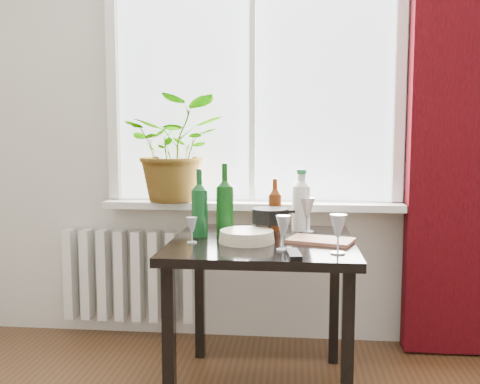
# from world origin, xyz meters

# --- Properties ---
(window) EXTENTS (1.72, 0.08, 1.62)m
(window) POSITION_xyz_m (0.00, 2.22, 1.60)
(window) COLOR white
(window) RESTS_ON ground
(windowsill) EXTENTS (1.72, 0.20, 0.04)m
(windowsill) POSITION_xyz_m (0.00, 2.15, 0.82)
(windowsill) COLOR silver
(windowsill) RESTS_ON ground
(curtain) EXTENTS (0.50, 0.12, 2.56)m
(curtain) POSITION_xyz_m (1.12, 2.12, 1.30)
(curtain) COLOR #320409
(curtain) RESTS_ON ground
(radiator) EXTENTS (0.80, 0.10, 0.55)m
(radiator) POSITION_xyz_m (-0.75, 2.18, 0.38)
(radiator) COLOR white
(radiator) RESTS_ON ground
(table) EXTENTS (0.85, 0.85, 0.74)m
(table) POSITION_xyz_m (0.10, 1.55, 0.65)
(table) COLOR black
(table) RESTS_ON ground
(potted_plant) EXTENTS (0.61, 0.55, 0.61)m
(potted_plant) POSITION_xyz_m (-0.44, 2.13, 1.15)
(potted_plant) COLOR #29721E
(potted_plant) RESTS_ON windowsill
(wine_bottle_left) EXTENTS (0.10, 0.10, 0.33)m
(wine_bottle_left) POSITION_xyz_m (-0.21, 1.61, 0.91)
(wine_bottle_left) COLOR #0D4419
(wine_bottle_left) RESTS_ON table
(wine_bottle_right) EXTENTS (0.10, 0.10, 0.36)m
(wine_bottle_right) POSITION_xyz_m (-0.09, 1.65, 0.92)
(wine_bottle_right) COLOR #0B3D0F
(wine_bottle_right) RESTS_ON table
(bottle_amber) EXTENTS (0.07, 0.07, 0.28)m
(bottle_amber) POSITION_xyz_m (0.15, 1.81, 0.88)
(bottle_amber) COLOR #6A290B
(bottle_amber) RESTS_ON table
(cleaning_bottle) EXTENTS (0.11, 0.11, 0.33)m
(cleaning_bottle) POSITION_xyz_m (0.28, 1.81, 0.90)
(cleaning_bottle) COLOR white
(cleaning_bottle) RESTS_ON table
(wineglass_front_right) EXTENTS (0.08, 0.08, 0.15)m
(wineglass_front_right) POSITION_xyz_m (0.20, 1.33, 0.82)
(wineglass_front_right) COLOR #AFB6BC
(wineglass_front_right) RESTS_ON table
(wineglass_far_right) EXTENTS (0.10, 0.10, 0.17)m
(wineglass_far_right) POSITION_xyz_m (0.43, 1.29, 0.82)
(wineglass_far_right) COLOR silver
(wineglass_far_right) RESTS_ON table
(wineglass_back_center) EXTENTS (0.10, 0.10, 0.18)m
(wineglass_back_center) POSITION_xyz_m (0.31, 1.78, 0.83)
(wineglass_back_center) COLOR #B6BEC4
(wineglass_back_center) RESTS_ON table
(wineglass_back_left) EXTENTS (0.09, 0.09, 0.16)m
(wineglass_back_left) POSITION_xyz_m (-0.13, 1.91, 0.82)
(wineglass_back_left) COLOR #B5BBC2
(wineglass_back_left) RESTS_ON table
(wineglass_front_left) EXTENTS (0.06, 0.06, 0.12)m
(wineglass_front_left) POSITION_xyz_m (-0.21, 1.45, 0.80)
(wineglass_front_left) COLOR #B3B7C1
(wineglass_front_left) RESTS_ON table
(plate_stack) EXTENTS (0.33, 0.33, 0.06)m
(plate_stack) POSITION_xyz_m (0.03, 1.49, 0.77)
(plate_stack) COLOR beige
(plate_stack) RESTS_ON table
(fondue_pot) EXTENTS (0.25, 0.23, 0.14)m
(fondue_pot) POSITION_xyz_m (0.13, 1.64, 0.81)
(fondue_pot) COLOR black
(fondue_pot) RESTS_ON table
(tv_remote) EXTENTS (0.07, 0.17, 0.02)m
(tv_remote) POSITION_xyz_m (0.25, 1.23, 0.75)
(tv_remote) COLOR black
(tv_remote) RESTS_ON table
(cutting_board) EXTENTS (0.33, 0.27, 0.02)m
(cutting_board) POSITION_xyz_m (0.37, 1.53, 0.75)
(cutting_board) COLOR #AE6B4E
(cutting_board) RESTS_ON table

